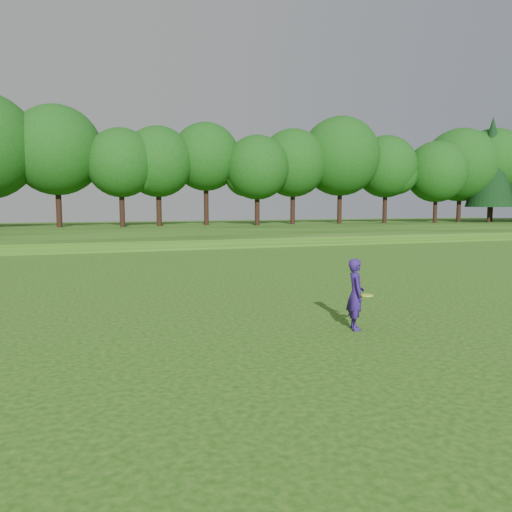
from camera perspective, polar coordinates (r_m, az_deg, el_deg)
name	(u,v)px	position (r m, az deg, el deg)	size (l,w,h in m)	color
ground	(293,323)	(12.04, 4.29, -7.59)	(140.00, 140.00, 0.00)	#1B470D
berm	(141,232)	(45.07, -12.96, 2.68)	(130.00, 30.00, 0.60)	#1B470D
walking_path	(166,249)	(31.23, -10.27, 0.78)	(130.00, 1.60, 0.04)	gray
treeline	(135,147)	(49.26, -13.67, 12.02)	(104.00, 7.00, 15.00)	#17420F
woman	(356,294)	(11.44, 11.32, -4.31)	(0.54, 0.82, 1.61)	navy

